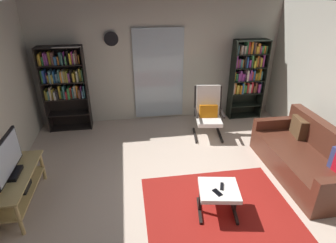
{
  "coord_description": "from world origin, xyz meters",
  "views": [
    {
      "loc": [
        -0.73,
        -2.98,
        2.81
      ],
      "look_at": [
        -0.09,
        1.08,
        0.76
      ],
      "focal_mm": 29.11,
      "sensor_mm": 36.0,
      "label": 1
    }
  ],
  "objects_px": {
    "bookshelf_near_sofa": "(247,74)",
    "leather_sofa": "(307,158)",
    "lounge_armchair": "(208,111)",
    "television": "(8,160)",
    "cell_phone": "(217,192)",
    "bookshelf_near_tv": "(64,83)",
    "ottoman": "(219,193)",
    "tv_remote": "(222,186)",
    "wall_clock": "(111,39)",
    "tv_stand": "(16,185)"
  },
  "relations": [
    {
      "from": "bookshelf_near_sofa",
      "to": "lounge_armchair",
      "type": "distance_m",
      "value": 1.42
    },
    {
      "from": "cell_phone",
      "to": "wall_clock",
      "type": "relative_size",
      "value": 0.48
    },
    {
      "from": "lounge_armchair",
      "to": "tv_remote",
      "type": "distance_m",
      "value": 2.21
    },
    {
      "from": "television",
      "to": "bookshelf_near_tv",
      "type": "bearing_deg",
      "value": 81.7
    },
    {
      "from": "ottoman",
      "to": "wall_clock",
      "type": "bearing_deg",
      "value": 113.69
    },
    {
      "from": "television",
      "to": "leather_sofa",
      "type": "distance_m",
      "value": 4.45
    },
    {
      "from": "bookshelf_near_tv",
      "to": "wall_clock",
      "type": "relative_size",
      "value": 6.12
    },
    {
      "from": "lounge_armchair",
      "to": "ottoman",
      "type": "relative_size",
      "value": 1.72
    },
    {
      "from": "bookshelf_near_sofa",
      "to": "tv_remote",
      "type": "height_order",
      "value": "bookshelf_near_sofa"
    },
    {
      "from": "ottoman",
      "to": "television",
      "type": "bearing_deg",
      "value": 168.2
    },
    {
      "from": "tv_stand",
      "to": "lounge_armchair",
      "type": "xyz_separation_m",
      "value": [
        3.22,
        1.62,
        0.19
      ]
    },
    {
      "from": "tv_stand",
      "to": "television",
      "type": "relative_size",
      "value": 1.47
    },
    {
      "from": "lounge_armchair",
      "to": "ottoman",
      "type": "xyz_separation_m",
      "value": [
        -0.49,
        -2.19,
        -0.19
      ]
    },
    {
      "from": "tv_stand",
      "to": "television",
      "type": "xyz_separation_m",
      "value": [
        0.0,
        -0.0,
        0.43
      ]
    },
    {
      "from": "tv_stand",
      "to": "cell_phone",
      "type": "distance_m",
      "value": 2.76
    },
    {
      "from": "bookshelf_near_tv",
      "to": "leather_sofa",
      "type": "xyz_separation_m",
      "value": [
        4.08,
        -2.32,
        -0.73
      ]
    },
    {
      "from": "bookshelf_near_sofa",
      "to": "wall_clock",
      "type": "xyz_separation_m",
      "value": [
        -2.95,
        0.18,
        0.81
      ]
    },
    {
      "from": "television",
      "to": "bookshelf_near_sofa",
      "type": "bearing_deg",
      "value": 28.72
    },
    {
      "from": "tv_stand",
      "to": "television",
      "type": "distance_m",
      "value": 0.43
    },
    {
      "from": "television",
      "to": "cell_phone",
      "type": "relative_size",
      "value": 5.9
    },
    {
      "from": "tv_stand",
      "to": "tv_remote",
      "type": "bearing_deg",
      "value": -11.22
    },
    {
      "from": "tv_stand",
      "to": "bookshelf_near_tv",
      "type": "distance_m",
      "value": 2.47
    },
    {
      "from": "ottoman",
      "to": "tv_stand",
      "type": "bearing_deg",
      "value": 168.12
    },
    {
      "from": "bookshelf_near_sofa",
      "to": "leather_sofa",
      "type": "bearing_deg",
      "value": -87.33
    },
    {
      "from": "tv_remote",
      "to": "wall_clock",
      "type": "xyz_separation_m",
      "value": [
        -1.41,
        3.09,
        1.43
      ]
    },
    {
      "from": "bookshelf_near_tv",
      "to": "tv_remote",
      "type": "bearing_deg",
      "value": -50.01
    },
    {
      "from": "bookshelf_near_sofa",
      "to": "leather_sofa",
      "type": "xyz_separation_m",
      "value": [
        0.11,
        -2.33,
        -0.73
      ]
    },
    {
      "from": "ottoman",
      "to": "tv_remote",
      "type": "xyz_separation_m",
      "value": [
        0.04,
        0.02,
        0.08
      ]
    },
    {
      "from": "bookshelf_near_sofa",
      "to": "wall_clock",
      "type": "distance_m",
      "value": 3.07
    },
    {
      "from": "leather_sofa",
      "to": "cell_phone",
      "type": "distance_m",
      "value": 1.88
    },
    {
      "from": "bookshelf_near_sofa",
      "to": "tv_stand",
      "type": "bearing_deg",
      "value": -151.34
    },
    {
      "from": "tv_stand",
      "to": "bookshelf_near_tv",
      "type": "bearing_deg",
      "value": 81.64
    },
    {
      "from": "television",
      "to": "cell_phone",
      "type": "distance_m",
      "value": 2.78
    },
    {
      "from": "bookshelf_near_sofa",
      "to": "bookshelf_near_tv",
      "type": "bearing_deg",
      "value": -179.8
    },
    {
      "from": "cell_phone",
      "to": "bookshelf_near_tv",
      "type": "bearing_deg",
      "value": 105.78
    },
    {
      "from": "bookshelf_near_tv",
      "to": "leather_sofa",
      "type": "relative_size",
      "value": 0.92
    },
    {
      "from": "television",
      "to": "tv_remote",
      "type": "xyz_separation_m",
      "value": [
        2.77,
        -0.55,
        -0.35
      ]
    },
    {
      "from": "tv_remote",
      "to": "cell_phone",
      "type": "relative_size",
      "value": 1.03
    },
    {
      "from": "leather_sofa",
      "to": "ottoman",
      "type": "bearing_deg",
      "value": -160.42
    },
    {
      "from": "tv_stand",
      "to": "bookshelf_near_sofa",
      "type": "bearing_deg",
      "value": 28.66
    },
    {
      "from": "tv_remote",
      "to": "wall_clock",
      "type": "height_order",
      "value": "wall_clock"
    },
    {
      "from": "bookshelf_near_tv",
      "to": "ottoman",
      "type": "height_order",
      "value": "bookshelf_near_tv"
    },
    {
      "from": "tv_remote",
      "to": "bookshelf_near_tv",
      "type": "bearing_deg",
      "value": 150.89
    },
    {
      "from": "bookshelf_near_tv",
      "to": "wall_clock",
      "type": "bearing_deg",
      "value": 11.05
    },
    {
      "from": "ottoman",
      "to": "cell_phone",
      "type": "height_order",
      "value": "cell_phone"
    },
    {
      "from": "leather_sofa",
      "to": "wall_clock",
      "type": "height_order",
      "value": "wall_clock"
    },
    {
      "from": "television",
      "to": "cell_phone",
      "type": "bearing_deg",
      "value": -13.63
    },
    {
      "from": "bookshelf_near_sofa",
      "to": "leather_sofa",
      "type": "relative_size",
      "value": 0.93
    },
    {
      "from": "lounge_armchair",
      "to": "wall_clock",
      "type": "bearing_deg",
      "value": 153.44
    },
    {
      "from": "bookshelf_near_tv",
      "to": "wall_clock",
      "type": "height_order",
      "value": "wall_clock"
    }
  ]
}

